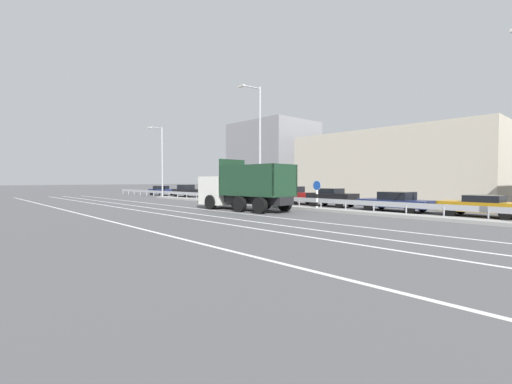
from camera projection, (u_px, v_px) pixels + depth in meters
ground_plane at (239, 208)px, 26.39m from camera, size 320.00×320.00×0.00m
lane_strip_0 at (225, 212)px, 22.84m from camera, size 64.92×0.16×0.01m
lane_strip_1 at (196, 214)px, 21.31m from camera, size 64.92×0.16×0.01m
lane_strip_2 at (172, 216)px, 20.22m from camera, size 64.92×0.16×0.01m
lane_strip_3 at (108, 221)px, 17.73m from camera, size 64.92×0.16×0.01m
median_island at (262, 205)px, 28.01m from camera, size 35.71×1.10×0.18m
median_guardrail at (271, 199)px, 28.72m from camera, size 64.92×0.09×0.78m
dump_truck at (236, 192)px, 24.67m from camera, size 7.70×3.22×3.62m
median_road_sign at (317, 195)px, 23.82m from camera, size 0.69×0.16×2.09m
street_lamp_0 at (161, 159)px, 40.67m from camera, size 0.72×1.82×8.43m
street_lamp_1 at (259, 141)px, 27.75m from camera, size 0.72×2.02×9.67m
parked_car_0 at (161, 190)px, 48.19m from camera, size 4.33×2.08×1.34m
parked_car_1 at (186, 191)px, 43.85m from camera, size 4.02×2.05×1.55m
parked_car_2 at (216, 192)px, 39.53m from camera, size 4.79×2.19×1.46m
parked_car_3 at (251, 194)px, 34.54m from camera, size 4.47×1.89×1.49m
parked_car_4 at (291, 195)px, 30.93m from camera, size 4.27×2.15×1.56m
parked_car_5 at (332, 197)px, 27.36m from camera, size 4.01×1.79×1.46m
parked_car_6 at (395, 201)px, 23.17m from camera, size 4.76×2.12×1.33m
parked_car_7 at (482, 205)px, 19.63m from camera, size 4.31×2.00×1.25m
background_building_0 at (273, 159)px, 52.76m from camera, size 11.51×9.44×10.85m
background_building_1 at (401, 166)px, 38.59m from camera, size 21.04×12.36×7.34m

